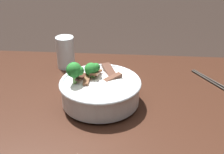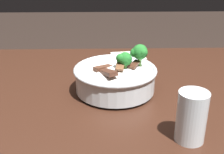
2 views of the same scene
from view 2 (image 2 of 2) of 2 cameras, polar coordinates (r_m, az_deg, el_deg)
The scene contains 4 objects.
dining_table at distance 1.00m, azimuth 0.08°, elevation -8.52°, with size 1.16×0.82×0.76m.
rice_bowl at distance 0.90m, azimuth 0.74°, elevation 0.22°, with size 0.26×0.26×0.15m.
drinking_glass at distance 0.70m, azimuth 15.15°, elevation -8.12°, with size 0.07×0.07×0.12m.
folded_napkin at distance 1.21m, azimuth 3.15°, elevation 4.05°, with size 0.13×0.10×0.01m, color silver.
Camera 2 is at (0.02, 0.84, 1.17)m, focal length 46.93 mm.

